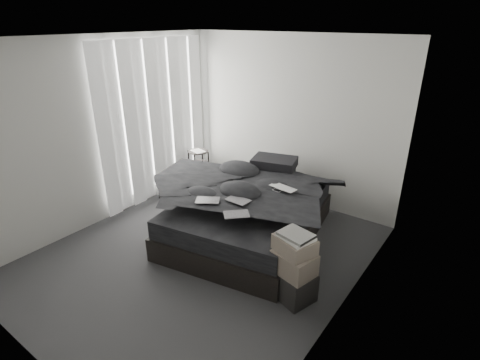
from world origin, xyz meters
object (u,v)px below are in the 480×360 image
Objects in this scene: side_stand at (199,168)px; bed at (249,224)px; box_lower at (293,284)px; laptop at (281,184)px.

bed is at bearing -26.73° from side_stand.
box_lower is (1.12, -0.77, 0.01)m from bed.
side_stand is (-2.08, 0.72, -0.51)m from laptop.
box_lower is at bearing -44.76° from bed.
laptop reaches higher than side_stand.
box_lower reaches higher than bed.
side_stand is at bearing 168.76° from laptop.
laptop is (0.40, 0.13, 0.68)m from bed.
bed is at bearing 145.48° from box_lower.
bed is 3.55× the size of side_stand.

